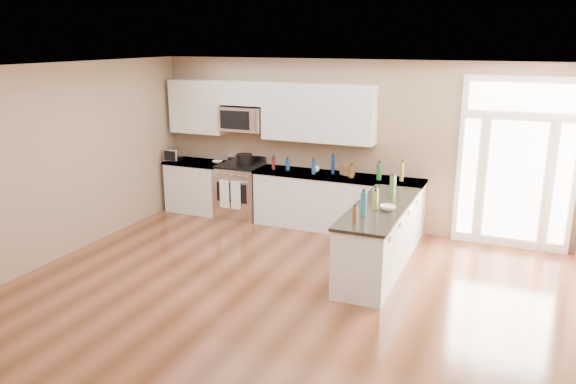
{
  "coord_description": "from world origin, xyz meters",
  "views": [
    {
      "loc": [
        2.61,
        -4.92,
        3.13
      ],
      "look_at": [
        -0.33,
        2.0,
        1.06
      ],
      "focal_mm": 35.0,
      "sensor_mm": 36.0,
      "label": 1
    }
  ],
  "objects_px": {
    "kitchen_range": "(240,191)",
    "toaster_oven": "(173,155)",
    "peninsula_cabinet": "(379,241)",
    "stockpot": "(244,159)"
  },
  "relations": [
    {
      "from": "kitchen_range",
      "to": "toaster_oven",
      "type": "xyz_separation_m",
      "value": [
        -1.32,
        -0.12,
        0.58
      ]
    },
    {
      "from": "kitchen_range",
      "to": "stockpot",
      "type": "bearing_deg",
      "value": 0.84
    },
    {
      "from": "peninsula_cabinet",
      "to": "kitchen_range",
      "type": "bearing_deg",
      "value": 153.49
    },
    {
      "from": "peninsula_cabinet",
      "to": "stockpot",
      "type": "distance_m",
      "value": 3.22
    },
    {
      "from": "kitchen_range",
      "to": "toaster_oven",
      "type": "distance_m",
      "value": 1.44
    },
    {
      "from": "kitchen_range",
      "to": "toaster_oven",
      "type": "bearing_deg",
      "value": -174.96
    },
    {
      "from": "stockpot",
      "to": "toaster_oven",
      "type": "relative_size",
      "value": 1.05
    },
    {
      "from": "kitchen_range",
      "to": "stockpot",
      "type": "distance_m",
      "value": 0.59
    },
    {
      "from": "peninsula_cabinet",
      "to": "kitchen_range",
      "type": "xyz_separation_m",
      "value": [
        -2.9,
        1.45,
        0.04
      ]
    },
    {
      "from": "peninsula_cabinet",
      "to": "stockpot",
      "type": "height_order",
      "value": "stockpot"
    }
  ]
}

